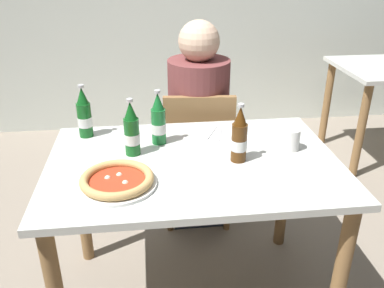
{
  "coord_description": "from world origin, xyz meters",
  "views": [
    {
      "loc": [
        -0.18,
        -1.48,
        1.54
      ],
      "look_at": [
        0.0,
        0.05,
        0.8
      ],
      "focal_mm": 38.26,
      "sensor_mm": 36.0,
      "label": 1
    }
  ],
  "objects": [
    {
      "name": "napkin_with_cutlery",
      "position": [
        0.14,
        0.26,
        0.75
      ],
      "size": [
        0.23,
        0.23,
        0.01
      ],
      "color": "white",
      "rests_on": "dining_table_main"
    },
    {
      "name": "beer_bottle_extra",
      "position": [
        -0.25,
        0.09,
        0.85
      ],
      "size": [
        0.07,
        0.07,
        0.25
      ],
      "color": "#14591E",
      "rests_on": "dining_table_main"
    },
    {
      "name": "pizza_margherita_near",
      "position": [
        -0.3,
        -0.16,
        0.77
      ],
      "size": [
        0.29,
        0.29,
        0.04
      ],
      "color": "white",
      "rests_on": "dining_table_main"
    },
    {
      "name": "paper_cup",
      "position": [
        0.43,
        0.05,
        0.8
      ],
      "size": [
        0.07,
        0.07,
        0.09
      ],
      "primitive_type": "cylinder",
      "color": "white",
      "rests_on": "dining_table_main"
    },
    {
      "name": "dining_table_main",
      "position": [
        0.0,
        0.0,
        0.64
      ],
      "size": [
        1.2,
        0.8,
        0.75
      ],
      "color": "silver",
      "rests_on": "ground_plane"
    },
    {
      "name": "diner_seated",
      "position": [
        0.11,
        0.66,
        0.58
      ],
      "size": [
        0.34,
        0.34,
        1.21
      ],
      "color": "#2D3342",
      "rests_on": "ground_plane"
    },
    {
      "name": "beer_bottle_left",
      "position": [
        0.18,
        -0.02,
        0.85
      ],
      "size": [
        0.07,
        0.07,
        0.25
      ],
      "color": "#512D0F",
      "rests_on": "dining_table_main"
    },
    {
      "name": "chair_behind_table",
      "position": [
        0.1,
        0.61,
        0.48
      ],
      "size": [
        0.43,
        0.43,
        0.85
      ],
      "rotation": [
        0.0,
        0.0,
        3.05
      ],
      "color": "olive",
      "rests_on": "ground_plane"
    },
    {
      "name": "beer_bottle_right",
      "position": [
        -0.13,
        0.18,
        0.85
      ],
      "size": [
        0.07,
        0.07,
        0.25
      ],
      "color": "#196B2D",
      "rests_on": "dining_table_main"
    },
    {
      "name": "beer_bottle_center",
      "position": [
        -0.46,
        0.3,
        0.85
      ],
      "size": [
        0.07,
        0.07,
        0.25
      ],
      "color": "#14591E",
      "rests_on": "dining_table_main"
    }
  ]
}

